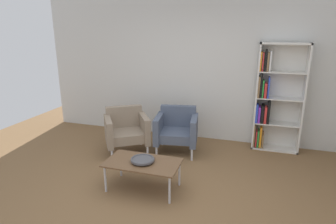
{
  "coord_description": "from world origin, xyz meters",
  "views": [
    {
      "loc": [
        1.09,
        -2.97,
        2.12
      ],
      "look_at": [
        -0.11,
        0.84,
        0.95
      ],
      "focal_mm": 30.52,
      "sensor_mm": 36.0,
      "label": 1
    }
  ],
  "objects": [
    {
      "name": "ground_plane",
      "position": [
        0.0,
        0.0,
        0.0
      ],
      "size": [
        8.32,
        8.32,
        0.0
      ],
      "primitive_type": "plane",
      "color": "brown"
    },
    {
      "name": "plaster_back_panel",
      "position": [
        0.0,
        2.46,
        1.45
      ],
      "size": [
        6.4,
        0.12,
        2.9
      ],
      "primitive_type": "cube",
      "color": "silver",
      "rests_on": "ground_plane"
    },
    {
      "name": "coffee_table_low",
      "position": [
        -0.29,
        0.25,
        0.37
      ],
      "size": [
        1.0,
        0.56,
        0.4
      ],
      "color": "brown",
      "rests_on": "ground_plane"
    },
    {
      "name": "armchair_near_window",
      "position": [
        -1.04,
        1.33,
        0.41
      ],
      "size": [
        0.94,
        0.93,
        0.78
      ],
      "rotation": [
        0.0,
        0.0,
        0.59
      ],
      "color": "gray",
      "rests_on": "ground_plane"
    },
    {
      "name": "bookshelf_tall",
      "position": [
        1.39,
        2.25,
        0.92
      ],
      "size": [
        0.8,
        0.3,
        1.9
      ],
      "color": "silver",
      "rests_on": "ground_plane"
    },
    {
      "name": "armchair_corner_red",
      "position": [
        -0.2,
        1.61,
        0.41
      ],
      "size": [
        0.81,
        0.76,
        0.78
      ],
      "rotation": [
        0.0,
        0.0,
        0.15
      ],
      "color": "#4C566B",
      "rests_on": "ground_plane"
    },
    {
      "name": "decorative_bowl",
      "position": [
        -0.29,
        0.25,
        0.43
      ],
      "size": [
        0.32,
        0.32,
        0.05
      ],
      "color": "#4C4C51",
      "rests_on": "coffee_table_low"
    }
  ]
}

